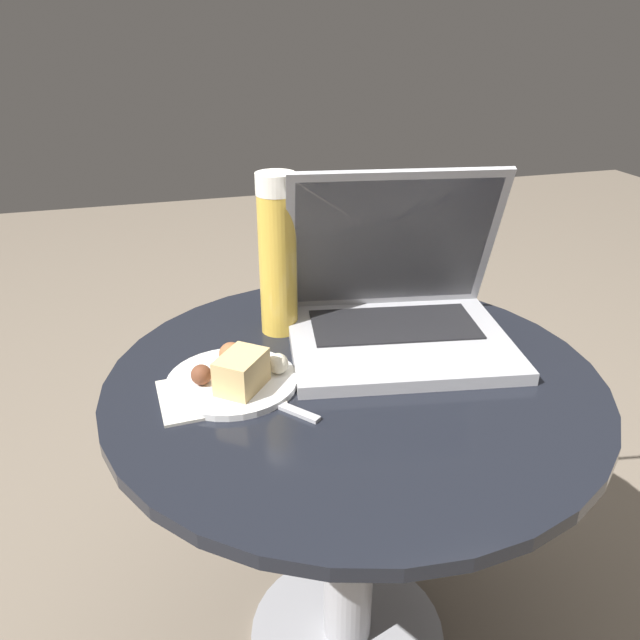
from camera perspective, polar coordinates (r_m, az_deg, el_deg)
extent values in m
plane|color=#726656|center=(1.21, 2.47, -26.81)|extent=(6.00, 6.00, 0.00)
cylinder|color=#9E9EA3|center=(1.21, 2.48, -26.59)|extent=(0.33, 0.33, 0.01)
cylinder|color=#9E9EA3|center=(1.02, 2.76, -17.84)|extent=(0.08, 0.08, 0.49)
cylinder|color=black|center=(0.86, 3.11, -5.46)|extent=(0.68, 0.68, 0.02)
cube|color=silver|center=(0.82, -9.18, -6.55)|extent=(0.16, 0.11, 0.00)
cube|color=#B2B2B7|center=(0.93, 7.24, -2.00)|extent=(0.36, 0.30, 0.02)
cube|color=black|center=(0.96, 6.77, -0.39)|extent=(0.27, 0.16, 0.00)
cube|color=#B2B2B7|center=(0.95, 6.57, 7.06)|extent=(0.33, 0.15, 0.24)
cube|color=#19234C|center=(0.95, 6.61, 6.94)|extent=(0.30, 0.13, 0.21)
cylinder|color=gold|center=(0.93, -3.86, 5.00)|extent=(0.06, 0.06, 0.21)
cylinder|color=white|center=(0.90, -4.10, 12.34)|extent=(0.06, 0.06, 0.03)
cylinder|color=white|center=(0.84, -8.03, -5.57)|extent=(0.17, 0.17, 0.01)
cube|color=#DBB775|center=(0.80, -7.18, -4.72)|extent=(0.08, 0.08, 0.05)
sphere|color=#9E5B38|center=(0.86, -8.13, -3.11)|extent=(0.03, 0.03, 0.03)
sphere|color=brown|center=(0.83, -10.80, -4.94)|extent=(0.03, 0.03, 0.03)
sphere|color=beige|center=(0.84, -3.85, -3.99)|extent=(0.03, 0.03, 0.03)
cube|color=#B2B2B7|center=(0.79, -3.95, -7.67)|extent=(0.09, 0.11, 0.00)
cube|color=#B2B2B7|center=(0.84, -8.81, -5.68)|extent=(0.05, 0.06, 0.00)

